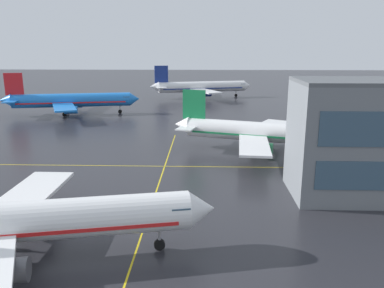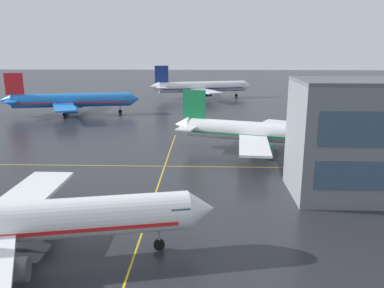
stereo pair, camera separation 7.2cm
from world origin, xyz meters
The scene contains 5 objects.
airliner_front_gate centered at (-10.78, 6.79, 3.97)m, with size 37.20×31.60×11.63m.
airliner_second_row centered at (17.77, 46.03, 3.86)m, with size 35.62×30.41×11.29m.
airliner_third_row centered at (-32.29, 85.30, 4.16)m, with size 39.05×33.21×12.19m.
airliner_far_left_stand centered at (5.06, 123.77, 4.23)m, with size 39.33×33.49×12.38m.
taxiway_markings centered at (0.00, 17.35, 0.00)m, with size 115.46×85.13×0.01m.
Camera 1 is at (6.65, -24.90, 19.62)m, focal length 36.21 mm.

